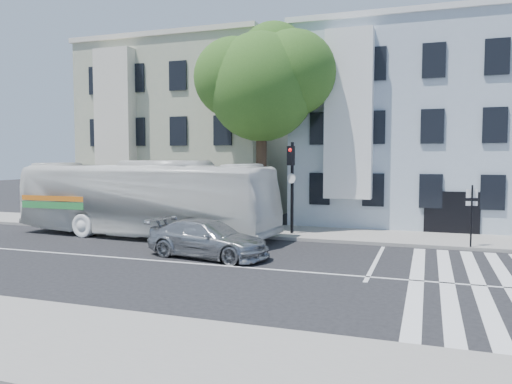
% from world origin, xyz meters
% --- Properties ---
extents(ground, '(120.00, 120.00, 0.00)m').
position_xyz_m(ground, '(0.00, 0.00, 0.00)').
color(ground, black).
rests_on(ground, ground).
extents(sidewalk_far, '(80.00, 4.00, 0.15)m').
position_xyz_m(sidewalk_far, '(0.00, 8.00, 0.07)').
color(sidewalk_far, gray).
rests_on(sidewalk_far, ground).
extents(sidewalk_near, '(80.00, 4.00, 0.15)m').
position_xyz_m(sidewalk_near, '(0.00, -8.00, 0.07)').
color(sidewalk_near, gray).
rests_on(sidewalk_near, ground).
extents(building_left, '(12.00, 10.00, 11.00)m').
position_xyz_m(building_left, '(-7.00, 15.00, 5.50)').
color(building_left, '#9DA489').
rests_on(building_left, ground).
extents(building_right, '(12.00, 10.00, 11.00)m').
position_xyz_m(building_right, '(7.00, 15.00, 5.50)').
color(building_right, '#A4B4C4').
rests_on(building_right, ground).
extents(street_tree, '(7.30, 5.90, 11.10)m').
position_xyz_m(street_tree, '(0.06, 8.74, 7.83)').
color(street_tree, '#2D2116').
rests_on(street_tree, ground).
extents(bus, '(4.16, 13.58, 3.73)m').
position_xyz_m(bus, '(-4.82, 4.87, 1.86)').
color(bus, white).
rests_on(bus, ground).
extents(sedan, '(2.83, 5.26, 1.45)m').
position_xyz_m(sedan, '(0.24, 1.25, 0.72)').
color(sedan, '#A3A6AA').
rests_on(sedan, ground).
extents(hedge, '(8.54, 1.43, 0.70)m').
position_xyz_m(hedge, '(-3.45, 6.30, 0.50)').
color(hedge, '#28601F').
rests_on(hedge, sidewalk_far).
extents(traffic_signal, '(0.46, 0.54, 4.61)m').
position_xyz_m(traffic_signal, '(2.00, 7.16, 2.98)').
color(traffic_signal, black).
rests_on(traffic_signal, ground).
extents(far_sign_pole, '(0.46, 0.21, 2.59)m').
position_xyz_m(far_sign_pole, '(10.00, 6.14, 1.78)').
color(far_sign_pole, black).
rests_on(far_sign_pole, sidewalk_far).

